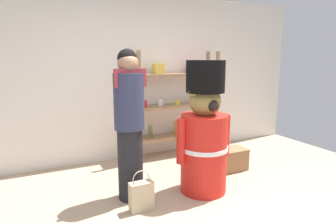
{
  "coord_description": "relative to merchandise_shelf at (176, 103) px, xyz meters",
  "views": [
    {
      "loc": [
        -1.49,
        -2.26,
        1.61
      ],
      "look_at": [
        -0.07,
        0.67,
        1.0
      ],
      "focal_mm": 31.08,
      "sensor_mm": 36.0,
      "label": 1
    }
  ],
  "objects": [
    {
      "name": "person_shopper",
      "position": [
        -1.22,
        -1.21,
        0.03
      ],
      "size": [
        0.35,
        0.34,
        1.71
      ],
      "color": "black",
      "rests_on": "ground_plane"
    },
    {
      "name": "shopping_bag",
      "position": [
        -1.21,
        -1.53,
        -0.7
      ],
      "size": [
        0.25,
        0.12,
        0.45
      ],
      "color": "#C1AD89",
      "rests_on": "ground_plane"
    },
    {
      "name": "teddy_bear_guard",
      "position": [
        -0.36,
        -1.42,
        -0.15
      ],
      "size": [
        0.73,
        0.58,
        1.58
      ],
      "color": "red",
      "rests_on": "ground_plane"
    },
    {
      "name": "back_wall",
      "position": [
        -0.72,
        0.22,
        0.43
      ],
      "size": [
        6.4,
        0.12,
        2.6
      ],
      "primitive_type": "cube",
      "color": "silver",
      "rests_on": "ground_plane"
    },
    {
      "name": "display_crate",
      "position": [
        0.38,
        -1.02,
        -0.71
      ],
      "size": [
        0.43,
        0.3,
        0.31
      ],
      "color": "olive",
      "rests_on": "ground_plane"
    },
    {
      "name": "ground_plane",
      "position": [
        -0.72,
        -1.98,
        -0.87
      ],
      "size": [
        6.4,
        6.4,
        0.0
      ],
      "primitive_type": "plane",
      "color": "tan"
    },
    {
      "name": "merchandise_shelf",
      "position": [
        0.0,
        0.0,
        0.0
      ],
      "size": [
        1.46,
        0.35,
        1.72
      ],
      "color": "#93704C",
      "rests_on": "ground_plane"
    }
  ]
}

